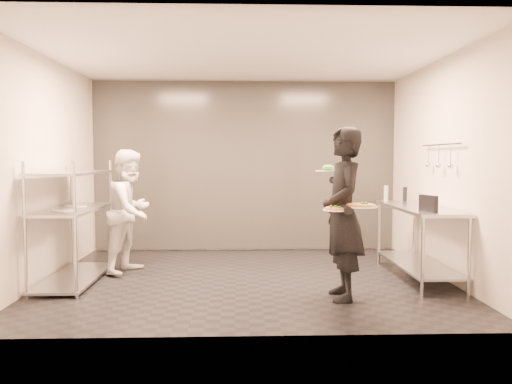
{
  "coord_description": "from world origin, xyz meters",
  "views": [
    {
      "loc": [
        -0.09,
        -6.2,
        1.54
      ],
      "look_at": [
        0.12,
        0.11,
        1.1
      ],
      "focal_mm": 35.0,
      "sensor_mm": 36.0,
      "label": 1
    }
  ],
  "objects_px": {
    "chef": "(131,211)",
    "waiter": "(343,214)",
    "salad_plate": "(328,169)",
    "bottle_dark": "(405,194)",
    "bottle_clear": "(407,195)",
    "pizza_plate_far": "(361,206)",
    "pos_monitor": "(428,203)",
    "bottle_green": "(386,193)",
    "prep_counter": "(418,230)",
    "pizza_plate_near": "(337,209)",
    "pass_rack": "(73,220)"
  },
  "relations": [
    {
      "from": "pizza_plate_far",
      "to": "bottle_clear",
      "type": "distance_m",
      "value": 2.12
    },
    {
      "from": "pass_rack",
      "to": "pizza_plate_far",
      "type": "height_order",
      "value": "pass_rack"
    },
    {
      "from": "pizza_plate_far",
      "to": "pos_monitor",
      "type": "distance_m",
      "value": 1.01
    },
    {
      "from": "chef",
      "to": "bottle_green",
      "type": "bearing_deg",
      "value": -65.27
    },
    {
      "from": "bottle_green",
      "to": "pizza_plate_far",
      "type": "bearing_deg",
      "value": -113.56
    },
    {
      "from": "pos_monitor",
      "to": "chef",
      "type": "bearing_deg",
      "value": 143.64
    },
    {
      "from": "bottle_green",
      "to": "pos_monitor",
      "type": "bearing_deg",
      "value": -87.33
    },
    {
      "from": "chef",
      "to": "pizza_plate_near",
      "type": "xyz_separation_m",
      "value": [
        2.46,
        -1.58,
        0.19
      ]
    },
    {
      "from": "pass_rack",
      "to": "prep_counter",
      "type": "xyz_separation_m",
      "value": [
        4.33,
        0.0,
        -0.14
      ]
    },
    {
      "from": "pizza_plate_far",
      "to": "chef",
      "type": "bearing_deg",
      "value": 149.83
    },
    {
      "from": "pass_rack",
      "to": "prep_counter",
      "type": "distance_m",
      "value": 4.33
    },
    {
      "from": "prep_counter",
      "to": "pizza_plate_far",
      "type": "distance_m",
      "value": 1.54
    },
    {
      "from": "waiter",
      "to": "pizza_plate_near",
      "type": "height_order",
      "value": "waiter"
    },
    {
      "from": "chef",
      "to": "waiter",
      "type": "bearing_deg",
      "value": -98.37
    },
    {
      "from": "prep_counter",
      "to": "bottle_clear",
      "type": "height_order",
      "value": "bottle_clear"
    },
    {
      "from": "pizza_plate_far",
      "to": "bottle_dark",
      "type": "distance_m",
      "value": 2.09
    },
    {
      "from": "pizza_plate_far",
      "to": "pos_monitor",
      "type": "xyz_separation_m",
      "value": [
        0.89,
        0.48,
        -0.02
      ]
    },
    {
      "from": "bottle_clear",
      "to": "bottle_dark",
      "type": "height_order",
      "value": "bottle_dark"
    },
    {
      "from": "waiter",
      "to": "pizza_plate_far",
      "type": "xyz_separation_m",
      "value": [
        0.14,
        -0.21,
        0.11
      ]
    },
    {
      "from": "bottle_green",
      "to": "bottle_clear",
      "type": "height_order",
      "value": "bottle_green"
    },
    {
      "from": "waiter",
      "to": "pizza_plate_far",
      "type": "height_order",
      "value": "waiter"
    },
    {
      "from": "pos_monitor",
      "to": "bottle_dark",
      "type": "distance_m",
      "value": 1.34
    },
    {
      "from": "bottle_green",
      "to": "bottle_dark",
      "type": "bearing_deg",
      "value": -20.39
    },
    {
      "from": "pass_rack",
      "to": "bottle_green",
      "type": "height_order",
      "value": "pass_rack"
    },
    {
      "from": "prep_counter",
      "to": "pizza_plate_near",
      "type": "relative_size",
      "value": 6.3
    },
    {
      "from": "pizza_plate_far",
      "to": "pizza_plate_near",
      "type": "bearing_deg",
      "value": -179.36
    },
    {
      "from": "pass_rack",
      "to": "chef",
      "type": "relative_size",
      "value": 0.97
    },
    {
      "from": "waiter",
      "to": "pizza_plate_near",
      "type": "distance_m",
      "value": 0.25
    },
    {
      "from": "chef",
      "to": "bottle_dark",
      "type": "relative_size",
      "value": 8.01
    },
    {
      "from": "salad_plate",
      "to": "bottle_green",
      "type": "bearing_deg",
      "value": 51.37
    },
    {
      "from": "bottle_green",
      "to": "prep_counter",
      "type": "bearing_deg",
      "value": -76.91
    },
    {
      "from": "pos_monitor",
      "to": "bottle_dark",
      "type": "height_order",
      "value": "bottle_dark"
    },
    {
      "from": "pos_monitor",
      "to": "bottle_green",
      "type": "height_order",
      "value": "bottle_green"
    },
    {
      "from": "salad_plate",
      "to": "bottle_dark",
      "type": "relative_size",
      "value": 1.44
    },
    {
      "from": "bottle_green",
      "to": "bottle_clear",
      "type": "relative_size",
      "value": 1.28
    },
    {
      "from": "pass_rack",
      "to": "bottle_dark",
      "type": "bearing_deg",
      "value": 9.23
    },
    {
      "from": "prep_counter",
      "to": "pizza_plate_far",
      "type": "relative_size",
      "value": 5.2
    },
    {
      "from": "pizza_plate_near",
      "to": "salad_plate",
      "type": "height_order",
      "value": "salad_plate"
    },
    {
      "from": "chef",
      "to": "bottle_dark",
      "type": "distance_m",
      "value": 3.8
    },
    {
      "from": "pizza_plate_near",
      "to": "pos_monitor",
      "type": "distance_m",
      "value": 1.24
    },
    {
      "from": "waiter",
      "to": "salad_plate",
      "type": "relative_size",
      "value": 6.33
    },
    {
      "from": "pizza_plate_near",
      "to": "bottle_green",
      "type": "relative_size",
      "value": 1.3
    },
    {
      "from": "prep_counter",
      "to": "chef",
      "type": "xyz_separation_m",
      "value": [
        -3.73,
        0.49,
        0.2
      ]
    },
    {
      "from": "bottle_clear",
      "to": "waiter",
      "type": "bearing_deg",
      "value": -127.83
    },
    {
      "from": "pos_monitor",
      "to": "bottle_dark",
      "type": "bearing_deg",
      "value": 63.1
    },
    {
      "from": "pizza_plate_far",
      "to": "salad_plate",
      "type": "xyz_separation_m",
      "value": [
        -0.25,
        0.55,
        0.36
      ]
    },
    {
      "from": "pizza_plate_far",
      "to": "bottle_clear",
      "type": "height_order",
      "value": "bottle_clear"
    },
    {
      "from": "pizza_plate_far",
      "to": "salad_plate",
      "type": "height_order",
      "value": "salad_plate"
    },
    {
      "from": "salad_plate",
      "to": "bottle_green",
      "type": "xyz_separation_m",
      "value": [
        1.07,
        1.34,
        -0.37
      ]
    },
    {
      "from": "salad_plate",
      "to": "bottle_dark",
      "type": "distance_m",
      "value": 1.86
    }
  ]
}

